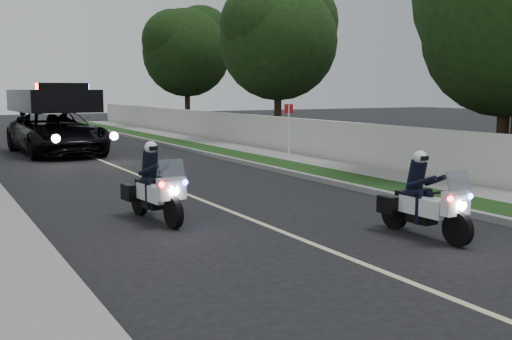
# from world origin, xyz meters

# --- Properties ---
(ground) EXTENTS (120.00, 120.00, 0.00)m
(ground) POSITION_xyz_m (0.00, 0.00, 0.00)
(ground) COLOR black
(ground) RESTS_ON ground
(curb_right) EXTENTS (0.20, 60.00, 0.15)m
(curb_right) POSITION_xyz_m (4.10, 10.00, 0.07)
(curb_right) COLOR gray
(curb_right) RESTS_ON ground
(grass_verge) EXTENTS (1.20, 60.00, 0.16)m
(grass_verge) POSITION_xyz_m (4.80, 10.00, 0.08)
(grass_verge) COLOR #193814
(grass_verge) RESTS_ON ground
(sidewalk_right) EXTENTS (1.40, 60.00, 0.16)m
(sidewalk_right) POSITION_xyz_m (6.10, 10.00, 0.08)
(sidewalk_right) COLOR gray
(sidewalk_right) RESTS_ON ground
(property_wall) EXTENTS (0.22, 60.00, 1.50)m
(property_wall) POSITION_xyz_m (7.10, 10.00, 0.75)
(property_wall) COLOR beige
(property_wall) RESTS_ON ground
(lane_marking) EXTENTS (0.12, 50.00, 0.01)m
(lane_marking) POSITION_xyz_m (0.00, 10.00, 0.00)
(lane_marking) COLOR #BFB78C
(lane_marking) RESTS_ON ground
(police_moto_left) EXTENTS (0.85, 1.94, 1.60)m
(police_moto_left) POSITION_xyz_m (-1.73, 4.33, 0.00)
(police_moto_left) COLOR silver
(police_moto_left) RESTS_ON ground
(police_moto_right) EXTENTS (0.69, 1.84, 1.55)m
(police_moto_right) POSITION_xyz_m (2.01, 0.78, 0.00)
(police_moto_right) COLOR white
(police_moto_right) RESTS_ON ground
(police_suv) EXTENTS (3.29, 6.48, 3.07)m
(police_suv) POSITION_xyz_m (-0.97, 18.25, 0.00)
(police_suv) COLOR black
(police_suv) RESTS_ON ground
(bicycle) EXTENTS (0.69, 1.80, 0.93)m
(bicycle) POSITION_xyz_m (-2.03, 19.97, 0.00)
(bicycle) COLOR black
(bicycle) RESTS_ON ground
(cyclist) EXTENTS (0.59, 0.41, 1.60)m
(cyclist) POSITION_xyz_m (-2.03, 19.97, 0.00)
(cyclist) COLOR black
(cyclist) RESTS_ON ground
(sign_post) EXTENTS (0.40, 0.40, 2.15)m
(sign_post) POSITION_xyz_m (6.00, 11.70, 0.00)
(sign_post) COLOR #B50C0F
(sign_post) RESTS_ON ground
(tree_right_a) EXTENTS (5.90, 5.90, 8.31)m
(tree_right_a) POSITION_xyz_m (9.41, 5.14, 0.00)
(tree_right_a) COLOR black
(tree_right_a) RESTS_ON ground
(tree_right_d) EXTENTS (7.42, 7.42, 9.59)m
(tree_right_d) POSITION_xyz_m (9.67, 18.59, 0.00)
(tree_right_d) COLOR #1B3913
(tree_right_d) RESTS_ON ground
(tree_right_e) EXTENTS (6.75, 6.75, 9.81)m
(tree_right_e) POSITION_xyz_m (10.10, 31.21, 0.00)
(tree_right_e) COLOR black
(tree_right_e) RESTS_ON ground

